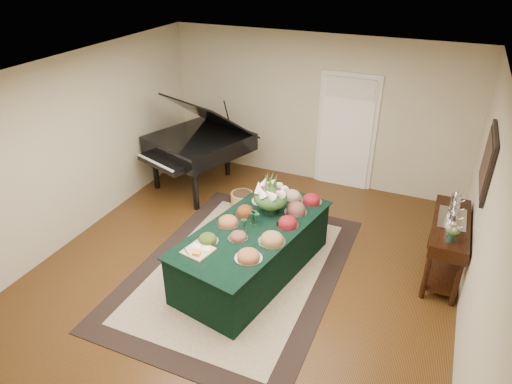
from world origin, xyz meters
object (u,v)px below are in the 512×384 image
at_px(buffet_table, 253,250).
at_px(mahogany_sideboard, 449,234).
at_px(floral_centerpiece, 271,194).
at_px(grand_piano, 199,143).

xyz_separation_m(buffet_table, mahogany_sideboard, (2.37, 0.97, 0.30)).
relative_size(floral_centerpiece, grand_piano, 0.23).
bearing_deg(grand_piano, mahogany_sideboard, -12.54).
distance_m(buffet_table, mahogany_sideboard, 2.58).
height_order(buffet_table, mahogany_sideboard, mahogany_sideboard).
height_order(grand_piano, mahogany_sideboard, grand_piano).
bearing_deg(mahogany_sideboard, grand_piano, 167.46).
bearing_deg(floral_centerpiece, buffet_table, -98.05).
xyz_separation_m(buffet_table, grand_piano, (-1.89, 1.92, 0.51)).
bearing_deg(mahogany_sideboard, floral_centerpiece, -167.36).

